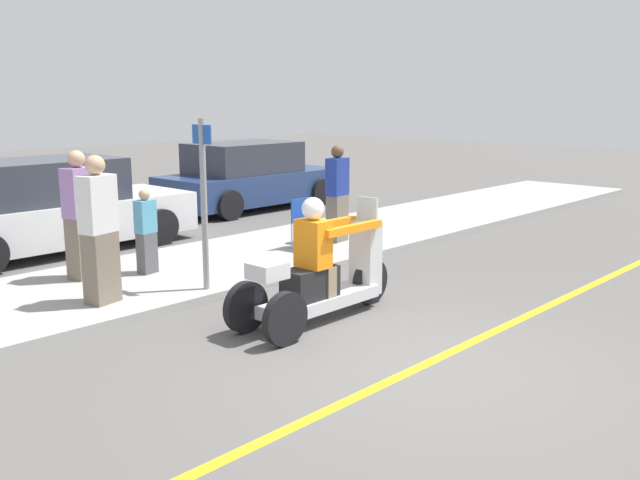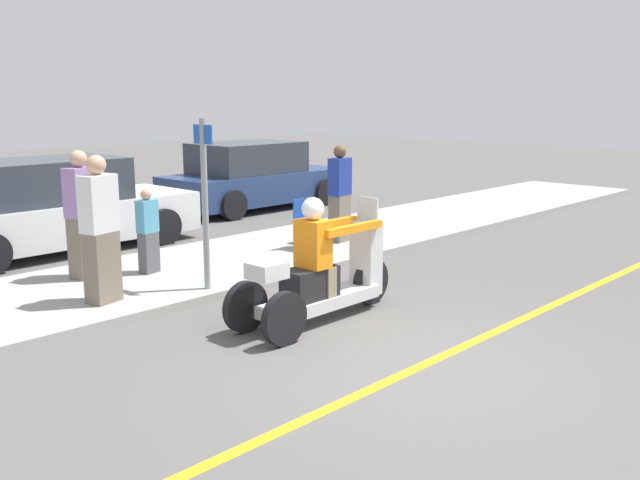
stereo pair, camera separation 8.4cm
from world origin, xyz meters
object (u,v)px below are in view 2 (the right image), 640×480
Objects in this scene: spectator_end_of_line at (340,195)px; parked_car_lot_right at (252,177)px; spectator_far_back at (148,233)px; street_sign at (205,198)px; motorcycle_trike at (320,277)px; spectator_by_tree at (100,232)px; spectator_mid_group at (82,217)px; folding_chair_set_back at (308,218)px; parked_car_lot_center at (52,208)px.

parked_car_lot_right is at bearing 66.97° from spectator_end_of_line.
spectator_far_back is (-3.51, 0.48, -0.22)m from spectator_end_of_line.
street_sign is (-5.34, -5.20, 0.60)m from parked_car_lot_right.
street_sign is at bearing 100.28° from motorcycle_trike.
spectator_by_tree is 1.33m from spectator_mid_group.
spectator_by_tree reaches higher than folding_chair_set_back.
spectator_mid_group is (-4.28, 0.88, 0.05)m from spectator_end_of_line.
street_sign is (0.04, -4.17, 0.58)m from parked_car_lot_center.
parked_car_lot_center is (-3.51, 3.36, -0.18)m from spectator_end_of_line.
parked_car_lot_center is at bearing 93.39° from motorcycle_trike.
spectator_mid_group is 0.38× the size of parked_car_lot_center.
spectator_mid_group reaches higher than parked_car_lot_center.
street_sign reaches higher than spectator_mid_group.
spectator_far_back is 0.28× the size of parked_car_lot_right.
spectator_far_back is at bearing -90.08° from parked_car_lot_center.
folding_chair_set_back is 2.87m from street_sign.
spectator_end_of_line is at bearing 13.00° from street_sign.
motorcycle_trike is 5.91m from parked_car_lot_center.
spectator_mid_group is 0.40× the size of parked_car_lot_right.
spectator_by_tree is at bearing 125.83° from motorcycle_trike.
folding_chair_set_back is at bearing -10.56° from spectator_far_back.
spectator_by_tree is 3.94m from parked_car_lot_center.
spectator_end_of_line is at bearing -113.03° from parked_car_lot_right.
street_sign is (1.25, -0.43, 0.33)m from spectator_by_tree.
spectator_by_tree is 8.14m from parked_car_lot_right.
folding_chair_set_back is (2.72, -0.51, -0.08)m from spectator_far_back.
parked_car_lot_center is at bearing 72.02° from spectator_by_tree.
street_sign is (-0.31, 1.73, 0.79)m from motorcycle_trike.
spectator_far_back is at bearing 169.44° from folding_chair_set_back.
parked_car_lot_right is (6.59, 4.77, -0.26)m from spectator_by_tree.
spectator_by_tree is at bearing -174.96° from folding_chair_set_back.
spectator_by_tree is 0.38× the size of parked_car_lot_center.
spectator_end_of_line reaches higher than motorcycle_trike.
parked_car_lot_right is 1.98× the size of street_sign.
parked_car_lot_right is 5.48m from parked_car_lot_center.
spectator_by_tree reaches higher than parked_car_lot_center.
folding_chair_set_back is (2.36, 2.51, 0.10)m from motorcycle_trike.
folding_chair_set_back is (3.48, -0.91, -0.34)m from spectator_mid_group.
spectator_far_back is 1.47× the size of folding_chair_set_back.
spectator_by_tree is 4.74m from spectator_end_of_line.
motorcycle_trike is 1.36× the size of spectator_mid_group.
motorcycle_trike is 0.51× the size of parked_car_lot_center.
street_sign reaches higher than parked_car_lot_center.
spectator_end_of_line is (4.72, 0.37, -0.07)m from spectator_by_tree.
spectator_mid_group is 1.90m from street_sign.
spectator_by_tree is (-1.56, 2.16, 0.46)m from motorcycle_trike.
motorcycle_trike is at bearing -133.26° from folding_chair_set_back.
spectator_by_tree is 3.96m from folding_chair_set_back.
spectator_far_back is 1.42m from street_sign.
folding_chair_set_back is at bearing -178.20° from spectator_end_of_line.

